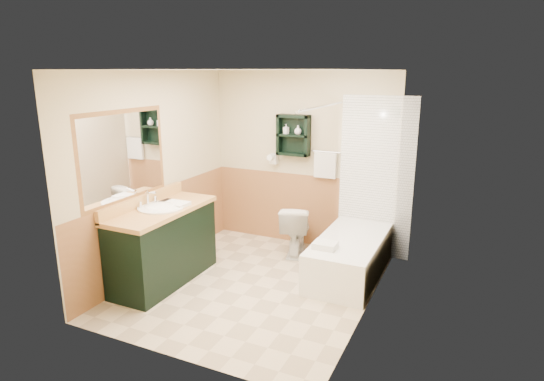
{
  "coord_description": "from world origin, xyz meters",
  "views": [
    {
      "loc": [
        2.2,
        -4.24,
        2.39
      ],
      "look_at": [
        0.14,
        0.2,
        1.1
      ],
      "focal_mm": 30.0,
      "sensor_mm": 36.0,
      "label": 1
    }
  ],
  "objects_px": {
    "soap_bottle_a": "(286,131)",
    "soap_bottle_b": "(298,131)",
    "wall_shelf": "(293,135)",
    "hair_dryer": "(274,159)",
    "toilet": "(296,229)",
    "vanity": "(163,245)",
    "vanity_book": "(160,193)",
    "bathtub": "(350,257)"
  },
  "relations": [
    {
      "from": "bathtub",
      "to": "vanity_book",
      "type": "xyz_separation_m",
      "value": [
        -2.08,
        -0.84,
        0.76
      ]
    },
    {
      "from": "vanity",
      "to": "soap_bottle_b",
      "type": "xyz_separation_m",
      "value": [
        0.96,
        1.72,
        1.17
      ]
    },
    {
      "from": "vanity",
      "to": "vanity_book",
      "type": "height_order",
      "value": "vanity_book"
    },
    {
      "from": "vanity",
      "to": "bathtub",
      "type": "bearing_deg",
      "value": 28.58
    },
    {
      "from": "hair_dryer",
      "to": "soap_bottle_b",
      "type": "distance_m",
      "value": 0.55
    },
    {
      "from": "toilet",
      "to": "soap_bottle_a",
      "type": "xyz_separation_m",
      "value": [
        -0.28,
        0.3,
        1.26
      ]
    },
    {
      "from": "toilet",
      "to": "bathtub",
      "type": "bearing_deg",
      "value": 140.9
    },
    {
      "from": "bathtub",
      "to": "soap_bottle_a",
      "type": "height_order",
      "value": "soap_bottle_a"
    },
    {
      "from": "hair_dryer",
      "to": "soap_bottle_a",
      "type": "relative_size",
      "value": 1.84
    },
    {
      "from": "soap_bottle_b",
      "to": "soap_bottle_a",
      "type": "bearing_deg",
      "value": 180.0
    },
    {
      "from": "hair_dryer",
      "to": "soap_bottle_a",
      "type": "bearing_deg",
      "value": -8.68
    },
    {
      "from": "wall_shelf",
      "to": "soap_bottle_a",
      "type": "height_order",
      "value": "wall_shelf"
    },
    {
      "from": "bathtub",
      "to": "soap_bottle_b",
      "type": "relative_size",
      "value": 12.19
    },
    {
      "from": "vanity",
      "to": "soap_bottle_a",
      "type": "distance_m",
      "value": 2.22
    },
    {
      "from": "wall_shelf",
      "to": "soap_bottle_a",
      "type": "bearing_deg",
      "value": -177.23
    },
    {
      "from": "toilet",
      "to": "soap_bottle_a",
      "type": "bearing_deg",
      "value": -62.21
    },
    {
      "from": "wall_shelf",
      "to": "bathtub",
      "type": "xyz_separation_m",
      "value": [
        1.03,
        -0.68,
        -1.31
      ]
    },
    {
      "from": "soap_bottle_a",
      "to": "vanity_book",
      "type": "bearing_deg",
      "value": -122.17
    },
    {
      "from": "vanity_book",
      "to": "toilet",
      "type": "bearing_deg",
      "value": 48.39
    },
    {
      "from": "hair_dryer",
      "to": "vanity_book",
      "type": "relative_size",
      "value": 1.1
    },
    {
      "from": "hair_dryer",
      "to": "vanity",
      "type": "relative_size",
      "value": 0.17
    },
    {
      "from": "toilet",
      "to": "vanity_book",
      "type": "distance_m",
      "value": 1.86
    },
    {
      "from": "toilet",
      "to": "vanity_book",
      "type": "xyz_separation_m",
      "value": [
        -1.24,
        -1.22,
        0.67
      ]
    },
    {
      "from": "bathtub",
      "to": "vanity_book",
      "type": "bearing_deg",
      "value": -158.01
    },
    {
      "from": "vanity",
      "to": "soap_bottle_b",
      "type": "bearing_deg",
      "value": 60.82
    },
    {
      "from": "hair_dryer",
      "to": "vanity",
      "type": "bearing_deg",
      "value": -108.73
    },
    {
      "from": "soap_bottle_a",
      "to": "wall_shelf",
      "type": "bearing_deg",
      "value": 2.77
    },
    {
      "from": "wall_shelf",
      "to": "toilet",
      "type": "xyz_separation_m",
      "value": [
        0.18,
        -0.31,
        -1.22
      ]
    },
    {
      "from": "hair_dryer",
      "to": "wall_shelf",
      "type": "bearing_deg",
      "value": -4.76
    },
    {
      "from": "bathtub",
      "to": "toilet",
      "type": "xyz_separation_m",
      "value": [
        -0.85,
        0.38,
        0.1
      ]
    },
    {
      "from": "hair_dryer",
      "to": "toilet",
      "type": "distance_m",
      "value": 1.04
    },
    {
      "from": "vanity_book",
      "to": "soap_bottle_a",
      "type": "bearing_deg",
      "value": 61.63
    },
    {
      "from": "wall_shelf",
      "to": "vanity_book",
      "type": "xyz_separation_m",
      "value": [
        -1.06,
        -1.53,
        -0.55
      ]
    },
    {
      "from": "soap_bottle_a",
      "to": "soap_bottle_b",
      "type": "xyz_separation_m",
      "value": [
        0.17,
        0.0,
        0.02
      ]
    },
    {
      "from": "wall_shelf",
      "to": "bathtub",
      "type": "distance_m",
      "value": 1.8
    },
    {
      "from": "soap_bottle_a",
      "to": "soap_bottle_b",
      "type": "distance_m",
      "value": 0.17
    },
    {
      "from": "toilet",
      "to": "vanity_book",
      "type": "height_order",
      "value": "vanity_book"
    },
    {
      "from": "hair_dryer",
      "to": "vanity",
      "type": "height_order",
      "value": "hair_dryer"
    },
    {
      "from": "wall_shelf",
      "to": "soap_bottle_b",
      "type": "bearing_deg",
      "value": -4.2
    },
    {
      "from": "hair_dryer",
      "to": "vanity",
      "type": "distance_m",
      "value": 2.0
    },
    {
      "from": "hair_dryer",
      "to": "bathtub",
      "type": "xyz_separation_m",
      "value": [
        1.33,
        -0.71,
        -0.96
      ]
    },
    {
      "from": "vanity",
      "to": "toilet",
      "type": "relative_size",
      "value": 2.06
    }
  ]
}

